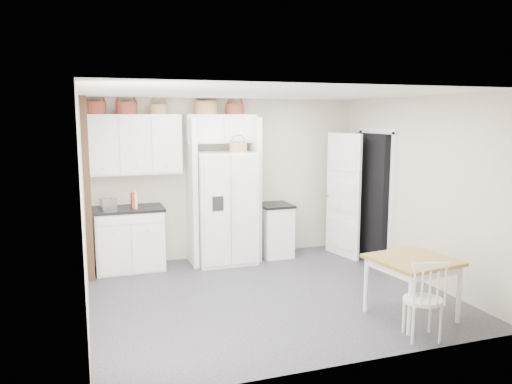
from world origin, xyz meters
name	(u,v)px	position (x,y,z in m)	size (l,w,h in m)	color
floor	(269,294)	(0.00, 0.00, 0.00)	(4.50, 4.50, 0.00)	#282729
ceiling	(270,94)	(0.00, 0.00, 2.60)	(4.50, 4.50, 0.00)	white
wall_back	(227,179)	(0.00, 2.00, 1.30)	(4.50, 4.50, 0.00)	beige
wall_left	(84,207)	(-2.25, 0.00, 1.30)	(4.00, 4.00, 0.00)	beige
wall_right	(417,189)	(2.25, 0.00, 1.30)	(4.00, 4.00, 0.00)	beige
refrigerator	(225,208)	(-0.15, 1.63, 0.88)	(0.91, 0.74, 1.77)	white
base_cab_left	(130,240)	(-1.63, 1.70, 0.46)	(0.99, 0.63, 0.92)	silver
base_cab_right	(275,231)	(0.74, 1.70, 0.42)	(0.48, 0.57, 0.84)	silver
dining_table	(411,288)	(1.30, -1.24, 0.35)	(0.85, 0.85, 0.71)	brown
windsor_chair	(423,300)	(1.07, -1.75, 0.42)	(0.41, 0.37, 0.84)	silver
counter_left	(128,209)	(-1.63, 1.70, 0.94)	(1.04, 0.67, 0.04)	black
counter_right	(275,205)	(0.74, 1.70, 0.86)	(0.52, 0.61, 0.04)	black
toaster	(108,204)	(-1.92, 1.70, 1.04)	(0.22, 0.13, 0.15)	silver
cookbook_red	(133,201)	(-1.57, 1.62, 1.08)	(0.03, 0.15, 0.23)	#B7371B
cookbook_cream	(135,200)	(-1.54, 1.62, 1.08)	(0.04, 0.16, 0.24)	beige
basket_upper_a	(95,108)	(-2.04, 1.83, 2.44)	(0.32, 0.32, 0.18)	maroon
basket_upper_b	(126,108)	(-1.59, 1.83, 2.44)	(0.31, 0.31, 0.18)	maroon
basket_upper_c	(158,109)	(-1.12, 1.83, 2.43)	(0.26, 0.26, 0.15)	#A37348
basket_bridge_a	(206,108)	(-0.39, 1.83, 2.45)	(0.37, 0.37, 0.21)	#A37348
basket_bridge_b	(235,109)	(0.08, 1.83, 2.43)	(0.29, 0.29, 0.17)	maroon
basket_fridge_b	(238,147)	(0.05, 1.53, 1.84)	(0.27, 0.27, 0.15)	#A37348
upper_cabinet	(134,144)	(-1.50, 1.83, 1.90)	(1.40, 0.34, 0.90)	silver
bridge_cabinet	(221,129)	(-0.15, 1.83, 2.12)	(1.12, 0.34, 0.45)	silver
fridge_panel_left	(192,192)	(-0.66, 1.70, 1.15)	(0.08, 0.60, 2.30)	silver
fridge_panel_right	(254,189)	(0.36, 1.70, 1.15)	(0.08, 0.60, 2.30)	silver
trim_post	(87,190)	(-2.20, 1.35, 1.30)	(0.09, 0.09, 2.60)	#45261A
doorway_void	(373,197)	(2.16, 1.00, 1.02)	(0.18, 0.85, 2.05)	black
door_slab	(343,195)	(1.80, 1.33, 1.02)	(0.80, 0.04, 2.05)	white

